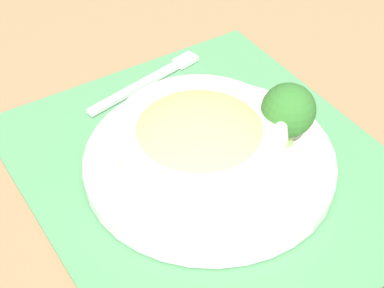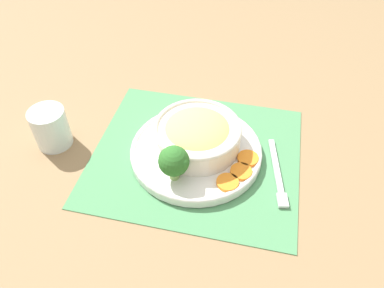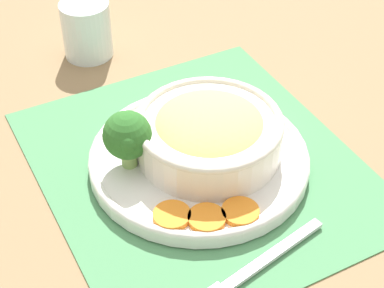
% 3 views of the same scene
% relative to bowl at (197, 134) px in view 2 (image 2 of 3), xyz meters
% --- Properties ---
extents(ground_plane, '(4.00, 4.00, 0.00)m').
position_rel_bowl_xyz_m(ground_plane, '(0.00, 0.01, -0.05)').
color(ground_plane, '#8C704C').
extents(placemat, '(0.47, 0.42, 0.00)m').
position_rel_bowl_xyz_m(placemat, '(0.00, 0.01, -0.05)').
color(placemat, '#4C8C59').
rests_on(placemat, ground_plane).
extents(plate, '(0.29, 0.29, 0.02)m').
position_rel_bowl_xyz_m(plate, '(0.00, 0.01, -0.04)').
color(plate, white).
rests_on(plate, placemat).
extents(bowl, '(0.19, 0.19, 0.06)m').
position_rel_bowl_xyz_m(bowl, '(0.00, 0.00, 0.00)').
color(bowl, silver).
rests_on(bowl, plate).
extents(broccoli_floret, '(0.06, 0.06, 0.08)m').
position_rel_bowl_xyz_m(broccoli_floret, '(0.03, 0.10, 0.02)').
color(broccoli_floret, '#84AD5B').
rests_on(broccoli_floret, plate).
extents(carrot_slice_near, '(0.04, 0.04, 0.01)m').
position_rel_bowl_xyz_m(carrot_slice_near, '(-0.08, 0.10, -0.03)').
color(carrot_slice_near, orange).
rests_on(carrot_slice_near, plate).
extents(carrot_slice_middle, '(0.04, 0.04, 0.01)m').
position_rel_bowl_xyz_m(carrot_slice_middle, '(-0.10, 0.07, -0.03)').
color(carrot_slice_middle, orange).
rests_on(carrot_slice_middle, plate).
extents(carrot_slice_far, '(0.04, 0.04, 0.01)m').
position_rel_bowl_xyz_m(carrot_slice_far, '(-0.11, 0.03, -0.03)').
color(carrot_slice_far, orange).
rests_on(carrot_slice_far, plate).
extents(water_glass, '(0.08, 0.08, 0.09)m').
position_rel_bowl_xyz_m(water_glass, '(0.32, 0.02, -0.01)').
color(water_glass, silver).
rests_on(water_glass, ground_plane).
extents(fork, '(0.04, 0.18, 0.01)m').
position_rel_bowl_xyz_m(fork, '(-0.18, 0.06, -0.05)').
color(fork, silver).
rests_on(fork, placemat).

